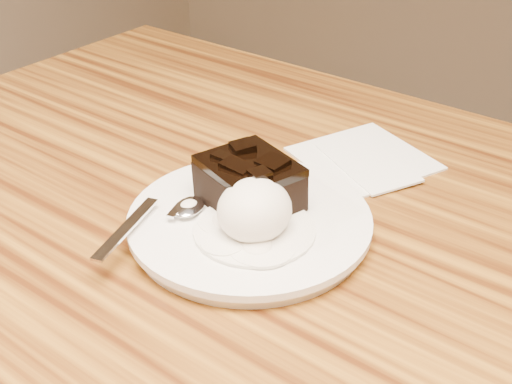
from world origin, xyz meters
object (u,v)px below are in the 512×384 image
Objects in this scene: spoon at (189,208)px; ice_cream_scoop at (255,210)px; napkin at (364,157)px; plate at (250,224)px; brownie at (249,186)px.

ice_cream_scoop is at bearing -6.61° from spoon.
ice_cream_scoop is 0.53× the size of napkin.
plate is 1.50× the size of spoon.
brownie is at bearing 133.63° from ice_cream_scoop.
brownie is at bearing 128.26° from plate.
plate is 2.68× the size of brownie.
plate is 0.19m from napkin.
ice_cream_scoop is (0.02, -0.02, 0.03)m from plate.
spoon is (-0.04, -0.05, -0.02)m from brownie.
brownie reaches higher than napkin.
napkin is (0.02, 0.19, -0.01)m from plate.
plate is at bearing -94.57° from napkin.
ice_cream_scoop is at bearing -42.33° from plate.
ice_cream_scoop is at bearing -46.37° from brownie.
spoon is (-0.07, -0.01, -0.02)m from ice_cream_scoop.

